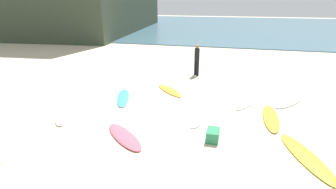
{
  "coord_description": "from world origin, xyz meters",
  "views": [
    {
      "loc": [
        3.46,
        -7.43,
        4.09
      ],
      "look_at": [
        0.84,
        2.7,
        0.3
      ],
      "focal_mm": 28.52,
      "sensor_mm": 36.0,
      "label": 1
    }
  ],
  "objects_px": {
    "surfboard_1": "(271,118)",
    "surfboard_3": "(306,157)",
    "surfboard_7": "(123,97)",
    "surfboard_5": "(124,136)",
    "surfboard_8": "(289,102)",
    "surfboard_9": "(170,90)",
    "surfboard_4": "(63,114)",
    "surfboard_6": "(248,100)",
    "beach_cooler": "(213,135)",
    "beachgoer_near": "(197,58)",
    "surfboard_0": "(199,115)"
  },
  "relations": [
    {
      "from": "surfboard_8",
      "to": "surfboard_9",
      "type": "bearing_deg",
      "value": -146.81
    },
    {
      "from": "surfboard_1",
      "to": "surfboard_8",
      "type": "height_order",
      "value": "surfboard_1"
    },
    {
      "from": "surfboard_5",
      "to": "surfboard_9",
      "type": "height_order",
      "value": "surfboard_5"
    },
    {
      "from": "surfboard_4",
      "to": "surfboard_8",
      "type": "relative_size",
      "value": 0.98
    },
    {
      "from": "surfboard_5",
      "to": "surfboard_6",
      "type": "relative_size",
      "value": 0.82
    },
    {
      "from": "surfboard_0",
      "to": "surfboard_9",
      "type": "relative_size",
      "value": 1.1
    },
    {
      "from": "surfboard_9",
      "to": "beachgoer_near",
      "type": "relative_size",
      "value": 1.14
    },
    {
      "from": "surfboard_1",
      "to": "surfboard_7",
      "type": "height_order",
      "value": "surfboard_7"
    },
    {
      "from": "surfboard_3",
      "to": "surfboard_8",
      "type": "relative_size",
      "value": 1.25
    },
    {
      "from": "surfboard_7",
      "to": "surfboard_9",
      "type": "distance_m",
      "value": 2.24
    },
    {
      "from": "surfboard_6",
      "to": "surfboard_7",
      "type": "bearing_deg",
      "value": 33.29
    },
    {
      "from": "beach_cooler",
      "to": "surfboard_4",
      "type": "bearing_deg",
      "value": 175.44
    },
    {
      "from": "surfboard_6",
      "to": "surfboard_9",
      "type": "bearing_deg",
      "value": 15.61
    },
    {
      "from": "surfboard_5",
      "to": "surfboard_9",
      "type": "relative_size",
      "value": 1.04
    },
    {
      "from": "surfboard_3",
      "to": "surfboard_5",
      "type": "xyz_separation_m",
      "value": [
        -5.24,
        -0.19,
        0.01
      ]
    },
    {
      "from": "beachgoer_near",
      "to": "surfboard_6",
      "type": "bearing_deg",
      "value": 169.58
    },
    {
      "from": "surfboard_3",
      "to": "surfboard_7",
      "type": "height_order",
      "value": "surfboard_7"
    },
    {
      "from": "surfboard_5",
      "to": "surfboard_7",
      "type": "relative_size",
      "value": 0.92
    },
    {
      "from": "surfboard_3",
      "to": "surfboard_4",
      "type": "distance_m",
      "value": 8.16
    },
    {
      "from": "surfboard_7",
      "to": "beach_cooler",
      "type": "height_order",
      "value": "beach_cooler"
    },
    {
      "from": "beach_cooler",
      "to": "surfboard_1",
      "type": "bearing_deg",
      "value": 47.43
    },
    {
      "from": "surfboard_0",
      "to": "surfboard_5",
      "type": "distance_m",
      "value": 2.97
    },
    {
      "from": "surfboard_1",
      "to": "beach_cooler",
      "type": "distance_m",
      "value": 2.78
    },
    {
      "from": "surfboard_4",
      "to": "surfboard_5",
      "type": "distance_m",
      "value": 3.04
    },
    {
      "from": "surfboard_1",
      "to": "surfboard_3",
      "type": "distance_m",
      "value": 2.49
    },
    {
      "from": "surfboard_4",
      "to": "surfboard_9",
      "type": "height_order",
      "value": "surfboard_4"
    },
    {
      "from": "beachgoer_near",
      "to": "beach_cooler",
      "type": "distance_m",
      "value": 7.33
    },
    {
      "from": "surfboard_0",
      "to": "surfboard_6",
      "type": "relative_size",
      "value": 0.86
    },
    {
      "from": "surfboard_8",
      "to": "surfboard_3",
      "type": "bearing_deg",
      "value": -57.66
    },
    {
      "from": "surfboard_8",
      "to": "surfboard_6",
      "type": "bearing_deg",
      "value": -136.95
    },
    {
      "from": "surfboard_4",
      "to": "surfboard_7",
      "type": "height_order",
      "value": "surfboard_7"
    },
    {
      "from": "surfboard_8",
      "to": "beach_cooler",
      "type": "height_order",
      "value": "beach_cooler"
    },
    {
      "from": "beach_cooler",
      "to": "surfboard_6",
      "type": "bearing_deg",
      "value": 72.7
    },
    {
      "from": "surfboard_5",
      "to": "surfboard_6",
      "type": "height_order",
      "value": "surfboard_5"
    },
    {
      "from": "surfboard_0",
      "to": "surfboard_8",
      "type": "distance_m",
      "value": 4.12
    },
    {
      "from": "surfboard_3",
      "to": "surfboard_6",
      "type": "distance_m",
      "value": 4.28
    },
    {
      "from": "surfboard_7",
      "to": "surfboard_9",
      "type": "bearing_deg",
      "value": -160.35
    },
    {
      "from": "beachgoer_near",
      "to": "surfboard_9",
      "type": "bearing_deg",
      "value": 116.19
    },
    {
      "from": "surfboard_3",
      "to": "surfboard_4",
      "type": "height_order",
      "value": "surfboard_4"
    },
    {
      "from": "surfboard_3",
      "to": "surfboard_5",
      "type": "bearing_deg",
      "value": 162.7
    },
    {
      "from": "beach_cooler",
      "to": "beachgoer_near",
      "type": "bearing_deg",
      "value": 102.67
    },
    {
      "from": "surfboard_7",
      "to": "surfboard_3",
      "type": "bearing_deg",
      "value": 135.41
    },
    {
      "from": "surfboard_6",
      "to": "surfboard_8",
      "type": "bearing_deg",
      "value": -150.0
    },
    {
      "from": "surfboard_0",
      "to": "surfboard_6",
      "type": "height_order",
      "value": "surfboard_0"
    },
    {
      "from": "surfboard_0",
      "to": "surfboard_3",
      "type": "bearing_deg",
      "value": -28.18
    },
    {
      "from": "surfboard_6",
      "to": "surfboard_8",
      "type": "distance_m",
      "value": 1.64
    },
    {
      "from": "surfboard_6",
      "to": "beach_cooler",
      "type": "bearing_deg",
      "value": 94.87
    },
    {
      "from": "surfboard_1",
      "to": "surfboard_5",
      "type": "bearing_deg",
      "value": -150.1
    },
    {
      "from": "surfboard_1",
      "to": "surfboard_3",
      "type": "bearing_deg",
      "value": -73.71
    },
    {
      "from": "surfboard_0",
      "to": "surfboard_3",
      "type": "distance_m",
      "value": 3.78
    }
  ]
}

